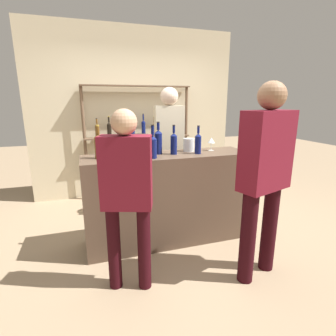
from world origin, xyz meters
TOP-DOWN VIEW (x-y plane):
  - ground_plane at (0.00, 0.00)m, footprint 16.00×16.00m
  - bar_counter at (0.00, 0.00)m, footprint 1.87×0.50m
  - back_wall at (0.00, 1.85)m, footprint 3.47×0.12m
  - back_shelf at (0.01, 1.67)m, footprint 1.79×0.18m
  - counter_bottle_0 at (-0.09, 0.06)m, footprint 0.08×0.08m
  - counter_bottle_1 at (-0.21, -0.14)m, footprint 0.08×0.08m
  - counter_bottle_2 at (0.06, -0.01)m, footprint 0.07×0.07m
  - counter_bottle_3 at (-0.51, -0.08)m, footprint 0.08×0.08m
  - counter_bottle_4 at (0.33, -0.06)m, footprint 0.07×0.07m
  - counter_bottle_5 at (-0.74, 0.01)m, footprint 0.09×0.09m
  - wine_glass at (0.56, 0.06)m, footprint 0.09×0.09m
  - ice_bucket at (-0.32, -0.01)m, footprint 0.19×0.19m
  - cork_jar at (0.29, 0.10)m, footprint 0.13×0.13m
  - customer_right at (0.61, -0.87)m, footprint 0.54×0.36m
  - server_behind_counter at (0.23, 0.66)m, footprint 0.40×0.24m
  - customer_left at (-0.57, -0.68)m, footprint 0.45×0.30m

SIDE VIEW (x-z plane):
  - ground_plane at x=0.00m, z-range 0.00..0.00m
  - bar_counter at x=0.00m, z-range 0.00..1.04m
  - customer_left at x=-0.57m, z-range 0.14..1.70m
  - customer_right at x=0.61m, z-range 0.15..1.93m
  - server_behind_counter at x=0.23m, z-range 0.19..1.99m
  - cork_jar at x=0.29m, z-range 1.04..1.19m
  - ice_bucket at x=-0.32m, z-range 1.04..1.28m
  - wine_glass at x=0.56m, z-range 1.08..1.24m
  - counter_bottle_4 at x=0.33m, z-range 1.01..1.32m
  - counter_bottle_2 at x=0.06m, z-range 1.01..1.33m
  - counter_bottle_1 at x=-0.21m, z-range 1.00..1.34m
  - counter_bottle_5 at x=-0.74m, z-range 1.01..1.35m
  - counter_bottle_3 at x=-0.51m, z-range 1.00..1.37m
  - counter_bottle_0 at x=-0.09m, z-range 1.01..1.36m
  - back_shelf at x=0.01m, z-range 0.27..2.14m
  - back_wall at x=0.00m, z-range 0.00..2.80m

